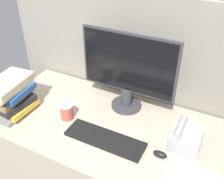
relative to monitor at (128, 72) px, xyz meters
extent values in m
cube|color=gray|center=(-0.03, 0.19, -0.29)|extent=(1.90, 0.04, 1.42)
cube|color=tan|center=(-0.03, -0.22, -0.63)|extent=(1.50, 0.74, 0.74)
cylinder|color=#333338|center=(0.00, 0.00, -0.25)|extent=(0.20, 0.20, 0.02)
cylinder|color=#333338|center=(0.00, 0.00, -0.18)|extent=(0.07, 0.07, 0.11)
cube|color=#333338|center=(0.00, 0.00, 0.05)|extent=(0.60, 0.02, 0.39)
cube|color=black|center=(0.00, -0.01, 0.05)|extent=(0.57, 0.01, 0.36)
cube|color=black|center=(0.02, -0.34, -0.25)|extent=(0.45, 0.14, 0.02)
ellipsoid|color=black|center=(0.33, -0.32, -0.24)|extent=(0.08, 0.04, 0.03)
cylinder|color=#BF4C3F|center=(-0.28, -0.28, -0.21)|extent=(0.08, 0.08, 0.09)
cylinder|color=white|center=(-0.28, -0.28, -0.16)|extent=(0.08, 0.08, 0.01)
cube|color=slate|center=(-0.62, -0.37, -0.25)|extent=(0.19, 0.28, 0.02)
cube|color=gold|center=(-0.62, -0.37, -0.22)|extent=(0.23, 0.22, 0.04)
cube|color=#262628|center=(-0.61, -0.38, -0.18)|extent=(0.22, 0.25, 0.04)
cube|color=olive|center=(-0.63, -0.38, -0.14)|extent=(0.19, 0.26, 0.03)
cube|color=#264C8C|center=(-0.62, -0.37, -0.11)|extent=(0.24, 0.25, 0.04)
cube|color=silver|center=(-0.61, -0.38, -0.08)|extent=(0.19, 0.29, 0.02)
cube|color=#C6B78C|center=(-0.61, -0.38, -0.05)|extent=(0.21, 0.31, 0.04)
cube|color=#99999E|center=(0.43, -0.17, -0.22)|extent=(0.16, 0.20, 0.09)
cube|color=white|center=(0.45, -0.19, -0.17)|extent=(0.07, 0.09, 0.00)
cylinder|color=#99999E|center=(0.39, -0.17, -0.16)|extent=(0.04, 0.18, 0.04)
camera|label=1|loc=(0.54, -1.26, 0.79)|focal=42.00mm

